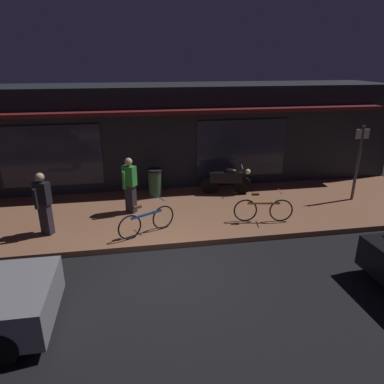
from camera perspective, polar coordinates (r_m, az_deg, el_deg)
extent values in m
plane|color=black|center=(8.13, -4.03, -12.65)|extent=(60.00, 60.00, 0.00)
cube|color=brown|center=(10.73, -5.72, -3.58)|extent=(18.00, 4.00, 0.15)
cube|color=black|center=(13.45, -7.12, 9.09)|extent=(18.00, 2.80, 3.60)
cube|color=#262838|center=(12.40, -21.67, 5.37)|extent=(3.20, 0.04, 2.00)
cube|color=#262838|center=(12.70, 7.97, 6.98)|extent=(3.20, 0.04, 2.00)
cube|color=#591919|center=(11.65, -6.89, 12.57)|extent=(16.20, 0.50, 0.12)
cylinder|color=black|center=(12.05, 2.83, 1.18)|extent=(0.61, 0.24, 0.60)
cylinder|color=black|center=(12.11, 8.04, 1.10)|extent=(0.61, 0.24, 0.60)
cube|color=black|center=(11.97, 5.49, 2.41)|extent=(1.13, 0.50, 0.36)
ellipsoid|color=black|center=(11.92, 6.24, 3.31)|extent=(0.48, 0.33, 0.20)
sphere|color=#F9EDB7|center=(11.98, 8.97, 3.25)|extent=(0.18, 0.18, 0.18)
cylinder|color=gray|center=(11.91, 8.05, 4.05)|extent=(0.14, 0.54, 0.03)
torus|color=black|center=(10.04, 8.58, -2.95)|extent=(0.66, 0.15, 0.66)
torus|color=black|center=(10.23, 14.13, -2.90)|extent=(0.66, 0.15, 0.66)
cube|color=#B78C2D|center=(10.04, 11.47, -1.78)|extent=(0.89, 0.19, 0.06)
cube|color=brown|center=(9.89, 10.16, -0.34)|extent=(0.21, 0.11, 0.06)
cylinder|color=#B78C2D|center=(10.00, 13.97, 0.09)|extent=(0.10, 0.42, 0.02)
torus|color=black|center=(9.10, -9.98, -5.61)|extent=(0.60, 0.34, 0.66)
torus|color=black|center=(9.54, -4.66, -4.07)|extent=(0.60, 0.34, 0.66)
cube|color=#1E478C|center=(9.22, -7.31, -3.59)|extent=(0.82, 0.45, 0.06)
cube|color=brown|center=(9.00, -8.77, -2.41)|extent=(0.21, 0.16, 0.06)
cylinder|color=#1E478C|center=(9.28, -5.18, -0.99)|extent=(0.21, 0.38, 0.02)
cube|color=#28232D|center=(9.94, -22.39, -4.01)|extent=(0.34, 0.31, 0.85)
cube|color=black|center=(9.68, -22.95, -0.15)|extent=(0.44, 0.37, 0.58)
sphere|color=tan|center=(9.55, -23.30, 2.20)|extent=(0.22, 0.22, 0.22)
cylinder|color=black|center=(9.89, -21.94, -0.03)|extent=(0.12, 0.12, 0.52)
cylinder|color=black|center=(9.53, -23.89, -1.07)|extent=(0.12, 0.12, 0.52)
cube|color=#28232D|center=(10.65, -9.80, -1.06)|extent=(0.34, 0.33, 0.85)
cube|color=#2D8C38|center=(10.41, -10.04, 2.60)|extent=(0.43, 0.41, 0.58)
sphere|color=tan|center=(10.29, -10.18, 4.83)|extent=(0.22, 0.22, 0.22)
cylinder|color=#2D8C38|center=(10.62, -9.14, 2.63)|extent=(0.13, 0.13, 0.52)
cylinder|color=#2D8C38|center=(10.24, -10.92, 1.83)|extent=(0.13, 0.13, 0.52)
cylinder|color=#47474C|center=(12.37, 25.08, 4.12)|extent=(0.09, 0.09, 2.40)
cube|color=beige|center=(12.17, 25.75, 8.40)|extent=(0.44, 0.03, 0.30)
cylinder|color=#2D4C33|center=(11.80, -5.97, 1.32)|extent=(0.44, 0.44, 0.85)
cylinder|color=black|center=(11.66, -6.05, 3.48)|extent=(0.48, 0.48, 0.08)
cylinder|color=black|center=(7.79, -25.12, -13.64)|extent=(0.64, 0.22, 0.64)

